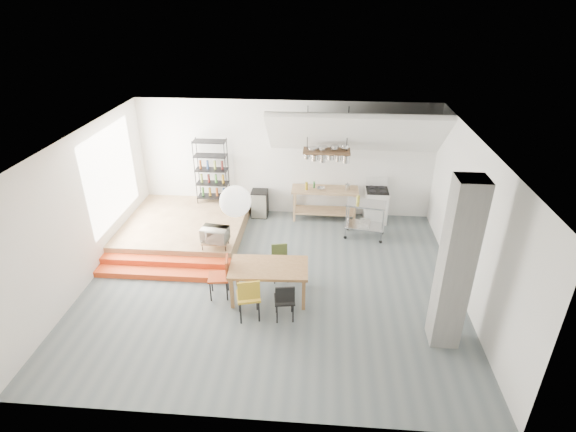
# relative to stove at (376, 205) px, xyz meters

# --- Properties ---
(floor) EXTENTS (8.00, 8.00, 0.00)m
(floor) POSITION_rel_stove_xyz_m (-2.50, -3.16, -0.48)
(floor) COLOR #566063
(floor) RESTS_ON ground
(wall_back) EXTENTS (8.00, 0.04, 3.20)m
(wall_back) POSITION_rel_stove_xyz_m (-2.50, 0.34, 1.12)
(wall_back) COLOR silver
(wall_back) RESTS_ON ground
(wall_left) EXTENTS (0.04, 7.00, 3.20)m
(wall_left) POSITION_rel_stove_xyz_m (-6.50, -3.16, 1.12)
(wall_left) COLOR silver
(wall_left) RESTS_ON ground
(wall_right) EXTENTS (0.04, 7.00, 3.20)m
(wall_right) POSITION_rel_stove_xyz_m (1.50, -3.16, 1.12)
(wall_right) COLOR silver
(wall_right) RESTS_ON ground
(ceiling) EXTENTS (8.00, 7.00, 0.02)m
(ceiling) POSITION_rel_stove_xyz_m (-2.50, -3.16, 2.72)
(ceiling) COLOR white
(ceiling) RESTS_ON wall_back
(slope_ceiling) EXTENTS (4.40, 1.44, 1.32)m
(slope_ceiling) POSITION_rel_stove_xyz_m (-0.70, -0.26, 2.07)
(slope_ceiling) COLOR white
(slope_ceiling) RESTS_ON wall_back
(window_pane) EXTENTS (0.02, 2.50, 2.20)m
(window_pane) POSITION_rel_stove_xyz_m (-6.48, -1.66, 1.32)
(window_pane) COLOR white
(window_pane) RESTS_ON wall_left
(platform) EXTENTS (3.00, 3.00, 0.40)m
(platform) POSITION_rel_stove_xyz_m (-5.00, -1.16, -0.28)
(platform) COLOR #8A6645
(platform) RESTS_ON ground
(step_lower) EXTENTS (3.00, 0.35, 0.13)m
(step_lower) POSITION_rel_stove_xyz_m (-5.00, -3.11, -0.41)
(step_lower) COLOR #E4481A
(step_lower) RESTS_ON ground
(step_upper) EXTENTS (3.00, 0.35, 0.27)m
(step_upper) POSITION_rel_stove_xyz_m (-5.00, -2.76, -0.35)
(step_upper) COLOR #E4481A
(step_upper) RESTS_ON ground
(concrete_column) EXTENTS (0.50, 0.50, 3.20)m
(concrete_column) POSITION_rel_stove_xyz_m (0.80, -4.66, 1.12)
(concrete_column) COLOR slate
(concrete_column) RESTS_ON ground
(kitchen_counter) EXTENTS (1.80, 0.60, 0.91)m
(kitchen_counter) POSITION_rel_stove_xyz_m (-1.40, -0.01, 0.15)
(kitchen_counter) COLOR #8A6645
(kitchen_counter) RESTS_ON ground
(stove) EXTENTS (0.60, 0.60, 1.18)m
(stove) POSITION_rel_stove_xyz_m (0.00, 0.00, 0.00)
(stove) COLOR white
(stove) RESTS_ON ground
(pot_rack) EXTENTS (1.20, 0.50, 1.43)m
(pot_rack) POSITION_rel_stove_xyz_m (-1.37, -0.23, 1.50)
(pot_rack) COLOR #412C1A
(pot_rack) RESTS_ON ceiling
(wire_shelving) EXTENTS (0.88, 0.38, 1.80)m
(wire_shelving) POSITION_rel_stove_xyz_m (-4.50, 0.04, 0.85)
(wire_shelving) COLOR black
(wire_shelving) RESTS_ON platform
(microwave_shelf) EXTENTS (0.60, 0.40, 0.16)m
(microwave_shelf) POSITION_rel_stove_xyz_m (-3.90, -2.41, 0.07)
(microwave_shelf) COLOR #8A6645
(microwave_shelf) RESTS_ON platform
(paper_lantern) EXTENTS (0.60, 0.60, 0.60)m
(paper_lantern) POSITION_rel_stove_xyz_m (-3.11, -3.68, 1.72)
(paper_lantern) COLOR white
(paper_lantern) RESTS_ON ceiling
(dining_table) EXTENTS (1.62, 0.96, 0.75)m
(dining_table) POSITION_rel_stove_xyz_m (-2.51, -3.66, 0.19)
(dining_table) COLOR brown
(dining_table) RESTS_ON ground
(chair_mustard) EXTENTS (0.54, 0.54, 0.96)m
(chair_mustard) POSITION_rel_stove_xyz_m (-2.81, -4.39, 0.09)
(chair_mustard) COLOR gold
(chair_mustard) RESTS_ON ground
(chair_black) EXTENTS (0.44, 0.44, 0.84)m
(chair_black) POSITION_rel_stove_xyz_m (-2.12, -4.35, 0.02)
(chair_black) COLOR black
(chair_black) RESTS_ON ground
(chair_olive) EXTENTS (0.44, 0.44, 0.81)m
(chair_olive) POSITION_rel_stove_xyz_m (-2.35, -2.94, 0.00)
(chair_olive) COLOR #4E5E2C
(chair_olive) RESTS_ON ground
(chair_red) EXTENTS (0.48, 0.48, 0.92)m
(chair_red) POSITION_rel_stove_xyz_m (-3.47, -3.69, 0.07)
(chair_red) COLOR #AC3D18
(chair_red) RESTS_ON ground
(rolling_cart) EXTENTS (1.06, 0.71, 0.97)m
(rolling_cart) POSITION_rel_stove_xyz_m (-0.36, -0.94, 0.15)
(rolling_cart) COLOR silver
(rolling_cart) RESTS_ON ground
(mini_fridge) EXTENTS (0.44, 0.44, 0.76)m
(mini_fridge) POSITION_rel_stove_xyz_m (-3.21, 0.04, -0.10)
(mini_fridge) COLOR black
(mini_fridge) RESTS_ON ground
(microwave) EXTENTS (0.65, 0.49, 0.33)m
(microwave) POSITION_rel_stove_xyz_m (-3.90, -2.41, 0.25)
(microwave) COLOR beige
(microwave) RESTS_ON microwave_shelf
(bowl) EXTENTS (0.22, 0.22, 0.05)m
(bowl) POSITION_rel_stove_xyz_m (-1.52, -0.06, 0.46)
(bowl) COLOR silver
(bowl) RESTS_ON kitchen_counter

